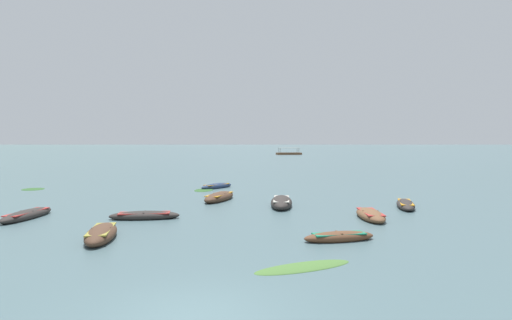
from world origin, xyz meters
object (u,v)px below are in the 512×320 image
at_px(rowboat_0, 27,215).
at_px(rowboat_7, 370,215).
at_px(rowboat_4, 281,202).
at_px(rowboat_5, 339,237).
at_px(rowboat_8, 101,234).
at_px(ferry_0, 289,153).
at_px(rowboat_2, 217,186).
at_px(rowboat_1, 219,197).
at_px(rowboat_6, 144,216).
at_px(rowboat_3, 406,205).

height_order(rowboat_0, rowboat_7, rowboat_7).
xyz_separation_m(rowboat_0, rowboat_7, (18.13, 0.60, 0.01)).
xyz_separation_m(rowboat_4, rowboat_5, (2.12, -9.05, -0.09)).
height_order(rowboat_5, rowboat_7, rowboat_7).
relative_size(rowboat_8, ferry_0, 0.44).
distance_m(rowboat_2, rowboat_8, 19.42).
bearing_deg(rowboat_5, rowboat_1, 118.75).
bearing_deg(rowboat_1, ferry_0, 85.08).
height_order(rowboat_4, rowboat_7, rowboat_4).
xyz_separation_m(rowboat_0, rowboat_4, (13.55, 4.64, 0.06)).
bearing_deg(rowboat_4, ferry_0, 87.31).
distance_m(rowboat_0, rowboat_1, 11.76).
distance_m(rowboat_7, ferry_0, 118.18).
relative_size(rowboat_0, rowboat_2, 1.15).
relative_size(rowboat_6, rowboat_7, 1.03).
distance_m(rowboat_0, rowboat_2, 16.89).
distance_m(rowboat_1, rowboat_7, 11.01).
bearing_deg(rowboat_4, rowboat_2, 118.11).
height_order(rowboat_0, rowboat_1, rowboat_1).
relative_size(rowboat_2, rowboat_6, 0.95).
bearing_deg(rowboat_2, rowboat_1, -81.09).
bearing_deg(rowboat_4, rowboat_6, -147.96).
bearing_deg(rowboat_8, rowboat_1, 73.49).
bearing_deg(ferry_0, rowboat_6, -96.09).
xyz_separation_m(rowboat_0, rowboat_5, (15.67, -4.41, -0.03)).
relative_size(rowboat_3, rowboat_7, 1.13).
height_order(rowboat_1, rowboat_7, rowboat_1).
relative_size(rowboat_1, ferry_0, 0.50).
height_order(rowboat_2, rowboat_7, rowboat_7).
bearing_deg(rowboat_5, rowboat_4, 103.19).
bearing_deg(rowboat_4, rowboat_7, -41.43).
bearing_deg(rowboat_6, rowboat_4, 32.04).
bearing_deg(rowboat_7, rowboat_5, -116.15).
xyz_separation_m(rowboat_2, rowboat_4, (5.44, -10.18, 0.07)).
bearing_deg(ferry_0, rowboat_2, -95.93).
height_order(rowboat_6, rowboat_7, rowboat_7).
distance_m(rowboat_0, rowboat_5, 16.28).
distance_m(rowboat_3, rowboat_8, 17.75).
relative_size(rowboat_0, rowboat_1, 0.93).
xyz_separation_m(rowboat_3, rowboat_8, (-15.35, -8.92, 0.04)).
bearing_deg(rowboat_3, rowboat_2, 141.61).
xyz_separation_m(rowboat_3, rowboat_6, (-14.95, -4.37, -0.01)).
bearing_deg(rowboat_5, rowboat_6, 154.52).
height_order(rowboat_0, ferry_0, ferry_0).
distance_m(rowboat_1, rowboat_6, 7.74).
height_order(rowboat_1, rowboat_6, rowboat_1).
height_order(rowboat_3, rowboat_5, rowboat_3).
xyz_separation_m(rowboat_1, rowboat_5, (6.36, -11.60, -0.07)).
xyz_separation_m(rowboat_5, rowboat_7, (2.46, 5.01, 0.04)).
height_order(rowboat_1, rowboat_2, rowboat_1).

